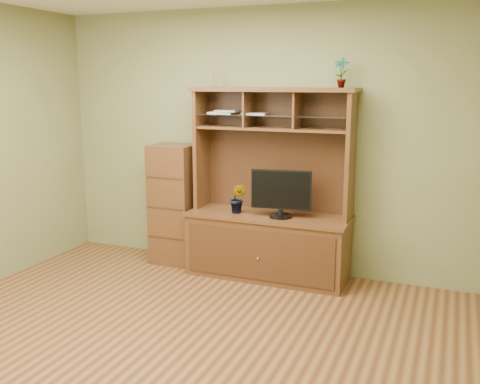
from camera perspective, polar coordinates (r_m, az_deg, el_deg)
The scene contains 8 objects.
room at distance 3.79m, azimuth -8.56°, elevation 2.40°, with size 4.54×4.04×2.74m.
media_hutch at distance 5.42m, azimuth 3.09°, elevation -3.66°, with size 1.66×0.61×1.90m.
monitor at distance 5.21m, azimuth 4.39°, elevation -0.07°, with size 0.59×0.23×0.47m.
orchid_plant at distance 5.38m, azimuth -0.21°, elevation -0.69°, with size 0.17×0.13×0.30m, color #23541D.
top_plant at distance 5.13m, azimuth 10.72°, elevation 12.40°, with size 0.14×0.10×0.27m, color #3C6924.
reed_diffuser at distance 5.55m, azimuth -3.07°, elevation 12.17°, with size 0.05×0.05×0.26m.
magazines at distance 5.46m, azimuth -0.68°, elevation 8.48°, with size 0.63×0.22×0.04m.
side_cabinet at distance 5.86m, azimuth -6.97°, elevation -1.28°, with size 0.46×0.42×1.30m.
Camera 1 is at (1.92, -3.22, 1.95)m, focal length 40.00 mm.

